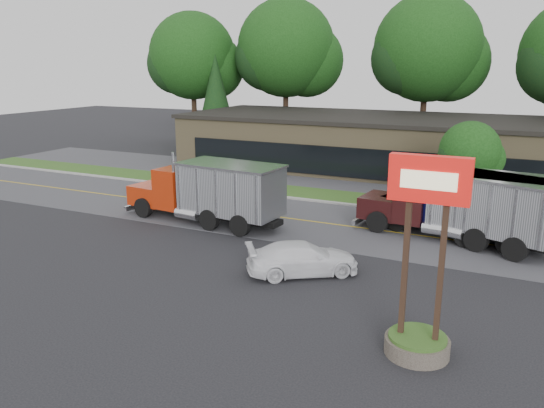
{
  "coord_description": "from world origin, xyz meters",
  "views": [
    {
      "loc": [
        12.67,
        -17.08,
        8.3
      ],
      "look_at": [
        2.04,
        5.31,
        1.8
      ],
      "focal_mm": 35.0,
      "sensor_mm": 36.0,
      "label": 1
    }
  ],
  "objects_px": {
    "dump_truck_red": "(211,190)",
    "rally_car": "(303,258)",
    "dump_truck_maroon": "(460,203)",
    "dump_truck_blue": "(477,207)",
    "bilo_sign": "(421,291)"
  },
  "relations": [
    {
      "from": "dump_truck_red",
      "to": "rally_car",
      "type": "xyz_separation_m",
      "value": [
        7.17,
        -4.62,
        -1.15
      ]
    },
    {
      "from": "dump_truck_maroon",
      "to": "rally_car",
      "type": "height_order",
      "value": "dump_truck_maroon"
    },
    {
      "from": "dump_truck_red",
      "to": "dump_truck_blue",
      "type": "relative_size",
      "value": 1.09
    },
    {
      "from": "rally_car",
      "to": "dump_truck_maroon",
      "type": "bearing_deg",
      "value": -70.58
    },
    {
      "from": "dump_truck_maroon",
      "to": "dump_truck_red",
      "type": "bearing_deg",
      "value": 19.7
    },
    {
      "from": "dump_truck_red",
      "to": "dump_truck_blue",
      "type": "xyz_separation_m",
      "value": [
        13.16,
        2.56,
        -0.0
      ]
    },
    {
      "from": "dump_truck_red",
      "to": "rally_car",
      "type": "height_order",
      "value": "dump_truck_red"
    },
    {
      "from": "dump_truck_maroon",
      "to": "rally_car",
      "type": "xyz_separation_m",
      "value": [
        -5.19,
        -7.48,
        -1.14
      ]
    },
    {
      "from": "bilo_sign",
      "to": "dump_truck_maroon",
      "type": "xyz_separation_m",
      "value": [
        -0.24,
        11.83,
        -0.21
      ]
    },
    {
      "from": "dump_truck_blue",
      "to": "dump_truck_maroon",
      "type": "distance_m",
      "value": 0.85
    },
    {
      "from": "dump_truck_maroon",
      "to": "rally_car",
      "type": "bearing_deg",
      "value": 61.9
    },
    {
      "from": "bilo_sign",
      "to": "dump_truck_maroon",
      "type": "height_order",
      "value": "bilo_sign"
    },
    {
      "from": "bilo_sign",
      "to": "dump_truck_red",
      "type": "height_order",
      "value": "bilo_sign"
    },
    {
      "from": "bilo_sign",
      "to": "rally_car",
      "type": "xyz_separation_m",
      "value": [
        -5.44,
        4.35,
        -1.36
      ]
    },
    {
      "from": "bilo_sign",
      "to": "dump_truck_blue",
      "type": "bearing_deg",
      "value": 87.27
    }
  ]
}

